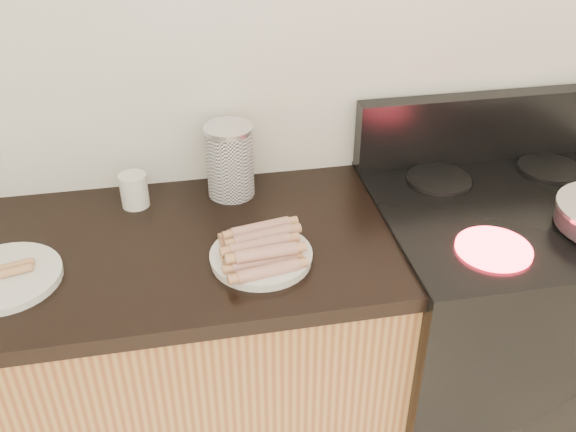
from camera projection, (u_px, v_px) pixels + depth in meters
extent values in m
cube|color=silver|center=(208.00, 40.00, 1.63)|extent=(4.00, 0.04, 2.60)
cube|color=black|center=(494.00, 335.00, 1.94)|extent=(0.76, 0.65, 0.90)
cube|color=black|center=(524.00, 208.00, 1.69)|extent=(0.76, 0.65, 0.01)
cube|color=black|center=(483.00, 127.00, 1.87)|extent=(0.76, 0.06, 0.20)
cylinder|color=#FF1E2D|center=(494.00, 249.00, 1.52)|extent=(0.18, 0.18, 0.01)
cylinder|color=black|center=(439.00, 179.00, 1.80)|extent=(0.18, 0.18, 0.01)
cylinder|color=black|center=(550.00, 168.00, 1.86)|extent=(0.18, 0.18, 0.01)
cylinder|color=white|center=(261.00, 258.00, 1.51)|extent=(0.28, 0.28, 0.02)
cylinder|color=white|center=(5.00, 278.00, 1.44)|extent=(0.33, 0.33, 0.02)
cylinder|color=maroon|center=(267.00, 271.00, 1.43)|extent=(0.15, 0.05, 0.03)
cylinder|color=maroon|center=(264.00, 262.00, 1.45)|extent=(0.15, 0.05, 0.03)
cylinder|color=maroon|center=(262.00, 254.00, 1.48)|extent=(0.15, 0.05, 0.03)
cylinder|color=maroon|center=(260.00, 246.00, 1.51)|extent=(0.15, 0.05, 0.03)
cylinder|color=maroon|center=(258.00, 238.00, 1.53)|extent=(0.15, 0.05, 0.03)
cylinder|color=maroon|center=(256.00, 230.00, 1.56)|extent=(0.15, 0.05, 0.03)
cylinder|color=maroon|center=(264.00, 253.00, 1.44)|extent=(0.15, 0.05, 0.03)
cylinder|color=maroon|center=(262.00, 244.00, 1.47)|extent=(0.15, 0.05, 0.03)
cylinder|color=maroon|center=(260.00, 236.00, 1.49)|extent=(0.15, 0.05, 0.03)
cylinder|color=maroon|center=(258.00, 229.00, 1.52)|extent=(0.15, 0.05, 0.03)
cylinder|color=#D26D39|center=(2.00, 274.00, 1.42)|extent=(0.12, 0.05, 0.02)
cylinder|color=#D26D39|center=(3.00, 268.00, 1.44)|extent=(0.12, 0.05, 0.02)
cylinder|color=silver|center=(230.00, 163.00, 1.72)|extent=(0.13, 0.13, 0.19)
cylinder|color=silver|center=(228.00, 129.00, 1.66)|extent=(0.13, 0.13, 0.01)
cylinder|color=white|center=(134.00, 190.00, 1.69)|extent=(0.07, 0.07, 0.09)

